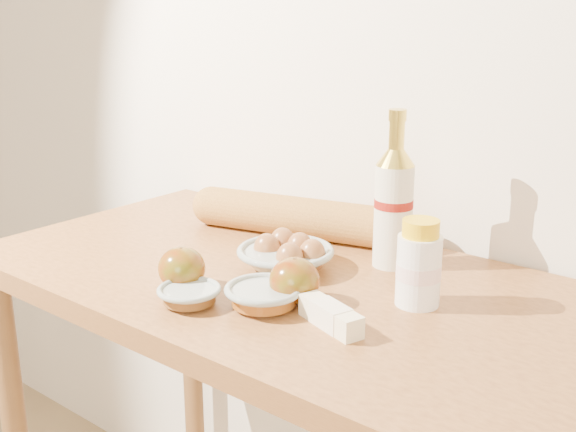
% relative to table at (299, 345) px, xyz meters
% --- Properties ---
extents(back_wall, '(3.50, 0.02, 2.60)m').
position_rel_table_xyz_m(back_wall, '(0.00, 0.33, 0.52)').
color(back_wall, white).
rests_on(back_wall, ground).
extents(table, '(1.20, 0.60, 0.90)m').
position_rel_table_xyz_m(table, '(0.00, 0.00, 0.00)').
color(table, '#A76B36').
rests_on(table, ground).
extents(bourbon_bottle, '(0.07, 0.07, 0.28)m').
position_rel_table_xyz_m(bourbon_bottle, '(0.09, 0.16, 0.24)').
color(bourbon_bottle, beige).
rests_on(bourbon_bottle, table).
extents(cream_bottle, '(0.08, 0.08, 0.14)m').
position_rel_table_xyz_m(cream_bottle, '(0.21, 0.03, 0.19)').
color(cream_bottle, white).
rests_on(cream_bottle, table).
extents(egg_bowl, '(0.21, 0.21, 0.06)m').
position_rel_table_xyz_m(egg_bowl, '(-0.05, 0.03, 0.15)').
color(egg_bowl, '#94A29C').
rests_on(egg_bowl, table).
extents(baguette, '(0.49, 0.20, 0.08)m').
position_rel_table_xyz_m(baguette, '(-0.14, 0.18, 0.16)').
color(baguette, '#C2873B').
rests_on(baguette, table).
extents(apple_redgreen_front, '(0.09, 0.09, 0.07)m').
position_rel_table_xyz_m(apple_redgreen_front, '(-0.12, -0.15, 0.16)').
color(apple_redgreen_front, '#960D08').
rests_on(apple_redgreen_front, table).
extents(apple_redgreen_right, '(0.09, 0.09, 0.07)m').
position_rel_table_xyz_m(apple_redgreen_right, '(0.06, -0.08, 0.16)').
color(apple_redgreen_right, '#960808').
rests_on(apple_redgreen_right, table).
extents(sugar_bowl, '(0.11, 0.11, 0.03)m').
position_rel_table_xyz_m(sugar_bowl, '(-0.07, -0.19, 0.14)').
color(sugar_bowl, '#98A5A0').
rests_on(sugar_bowl, table).
extents(syrup_bowl, '(0.15, 0.15, 0.04)m').
position_rel_table_xyz_m(syrup_bowl, '(0.03, -0.13, 0.14)').
color(syrup_bowl, '#929F99').
rests_on(syrup_bowl, table).
extents(butter_stick, '(0.12, 0.07, 0.04)m').
position_rel_table_xyz_m(butter_stick, '(0.15, -0.12, 0.14)').
color(butter_stick, '#FAEEC2').
rests_on(butter_stick, table).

